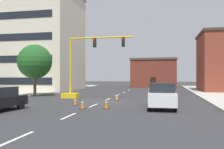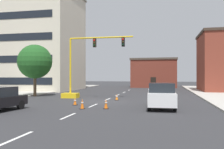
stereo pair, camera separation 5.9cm
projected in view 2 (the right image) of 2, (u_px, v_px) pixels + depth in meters
name	position (u px, v px, depth m)	size (l,w,h in m)	color
ground_plane	(102.00, 102.00, 23.60)	(160.00, 160.00, 0.00)	#2D2D30
sidewalk_left	(27.00, 93.00, 34.12)	(6.00, 56.00, 0.14)	#B2ADA3
lane_stripe_seg_0	(16.00, 138.00, 9.91)	(0.16, 2.40, 0.01)	silver
lane_stripe_seg_1	(68.00, 116.00, 15.29)	(0.16, 2.40, 0.01)	silver
lane_stripe_seg_2	(93.00, 105.00, 20.66)	(0.16, 2.40, 0.01)	silver
lane_stripe_seg_3	(108.00, 99.00, 26.04)	(0.16, 2.40, 0.01)	silver
lane_stripe_seg_4	(117.00, 95.00, 31.42)	(0.16, 2.40, 0.01)	silver
lane_stripe_seg_5	(124.00, 92.00, 36.80)	(0.16, 2.40, 0.01)	silver
lane_stripe_seg_6	(129.00, 90.00, 42.18)	(0.16, 2.40, 0.01)	silver
building_tall_left	(38.00, 41.00, 43.33)	(14.12, 12.47, 17.24)	beige
building_brick_center	(154.00, 73.00, 52.87)	(9.69, 7.32, 6.18)	brown
traffic_signal_gantry	(79.00, 79.00, 27.48)	(8.07, 1.20, 6.83)	yellow
tree_left_near	(35.00, 62.00, 29.76)	(4.17, 4.17, 6.34)	brown
pickup_truck_white	(161.00, 96.00, 19.14)	(2.21, 5.47, 1.99)	white
traffic_cone_roadside_a	(106.00, 104.00, 18.65)	(0.36, 0.36, 0.75)	black
traffic_cone_roadside_b	(82.00, 104.00, 18.54)	(0.36, 0.36, 0.77)	black
traffic_cone_roadside_c	(117.00, 97.00, 25.14)	(0.36, 0.36, 0.60)	black
traffic_cone_roadside_d	(75.00, 102.00, 20.96)	(0.36, 0.36, 0.63)	black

